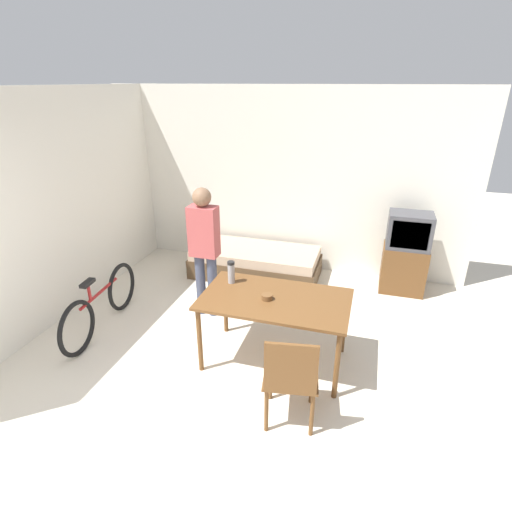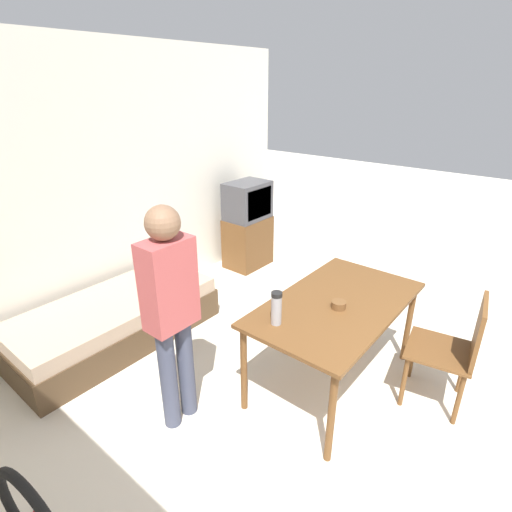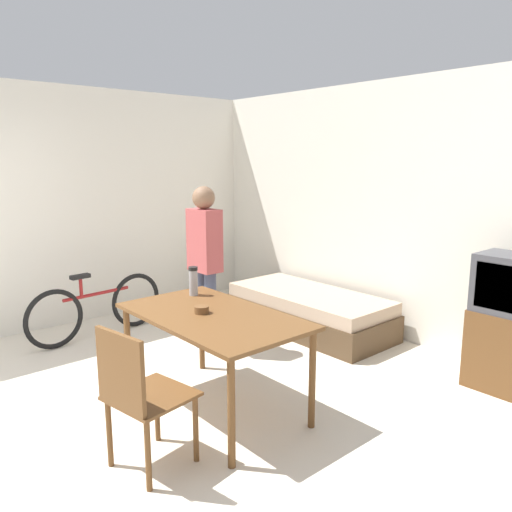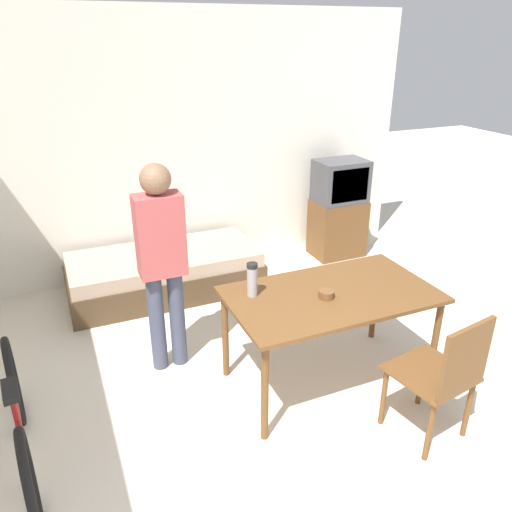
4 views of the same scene
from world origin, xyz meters
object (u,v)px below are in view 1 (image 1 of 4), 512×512
(dining_table, at_px, (275,305))
(mate_bowl, at_px, (267,297))
(daybed, at_px, (256,262))
(person_standing, at_px, (204,244))
(bicycle, at_px, (101,305))
(thermos_flask, at_px, (231,271))
(tv, at_px, (406,254))
(wooden_chair, at_px, (291,376))

(dining_table, height_order, mate_bowl, mate_bowl)
(daybed, bearing_deg, mate_bowl, -70.08)
(person_standing, bearing_deg, bicycle, -147.59)
(thermos_flask, bearing_deg, bicycle, -173.10)
(person_standing, distance_m, mate_bowl, 1.22)
(person_standing, bearing_deg, daybed, 77.57)
(person_standing, relative_size, thermos_flask, 6.67)
(thermos_flask, xyz_separation_m, mate_bowl, (0.46, -0.24, -0.11))
(dining_table, relative_size, bicycle, 0.94)
(tv, bearing_deg, wooden_chair, -109.34)
(mate_bowl, bearing_deg, tv, 55.87)
(dining_table, height_order, person_standing, person_standing)
(daybed, relative_size, dining_table, 1.29)
(bicycle, height_order, mate_bowl, mate_bowl)
(bicycle, relative_size, mate_bowl, 14.51)
(wooden_chair, bearing_deg, daybed, 112.46)
(thermos_flask, bearing_deg, dining_table, -19.52)
(bicycle, bearing_deg, mate_bowl, -1.32)
(dining_table, bearing_deg, tv, 56.62)
(tv, height_order, thermos_flask, tv)
(person_standing, relative_size, mate_bowl, 15.11)
(tv, height_order, bicycle, tv)
(daybed, height_order, tv, tv)
(bicycle, bearing_deg, tv, 30.54)
(tv, xyz_separation_m, thermos_flask, (-1.87, -1.84, 0.33))
(thermos_flask, bearing_deg, tv, 44.58)
(daybed, bearing_deg, wooden_chair, -67.54)
(dining_table, bearing_deg, daybed, 112.29)
(daybed, height_order, bicycle, bicycle)
(bicycle, xyz_separation_m, person_standing, (1.06, 0.67, 0.63))
(tv, relative_size, thermos_flask, 4.64)
(wooden_chair, distance_m, mate_bowl, 0.90)
(wooden_chair, relative_size, bicycle, 0.59)
(bicycle, height_order, person_standing, person_standing)
(thermos_flask, bearing_deg, wooden_chair, -48.83)
(tv, bearing_deg, thermos_flask, -135.42)
(daybed, height_order, wooden_chair, wooden_chair)
(daybed, relative_size, bicycle, 1.21)
(daybed, xyz_separation_m, person_standing, (-0.27, -1.22, 0.74))
(wooden_chair, height_order, mate_bowl, wooden_chair)
(tv, relative_size, mate_bowl, 10.52)
(tv, height_order, wooden_chair, tv)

